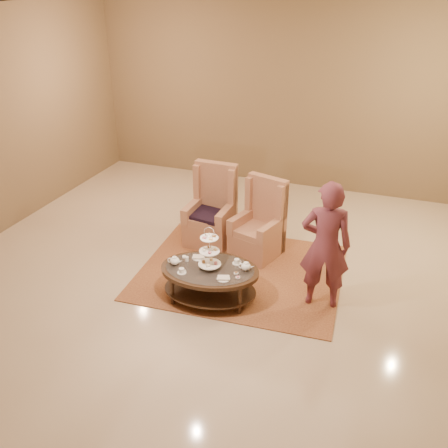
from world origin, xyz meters
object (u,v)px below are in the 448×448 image
at_px(armchair_left, 212,216).
at_px(tea_table, 210,274).
at_px(person, 325,246).
at_px(armchair_right, 260,229).

bearing_deg(armchair_left, tea_table, -68.41).
height_order(armchair_left, person, person).
relative_size(armchair_left, person, 0.73).
xyz_separation_m(tea_table, armchair_left, (-0.57, 1.54, 0.04)).
relative_size(tea_table, armchair_left, 1.09).
bearing_deg(armchair_right, person, -24.77).
bearing_deg(person, armchair_left, -38.88).
bearing_deg(armchair_right, armchair_left, -171.93).
height_order(tea_table, person, person).
distance_m(tea_table, armchair_left, 1.64).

